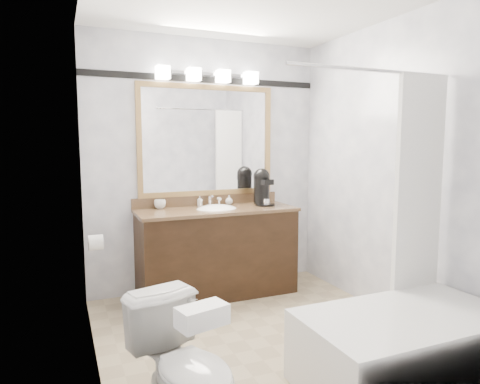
% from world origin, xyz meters
% --- Properties ---
extents(room, '(2.42, 2.62, 2.52)m').
position_xyz_m(room, '(0.00, 0.00, 1.25)').
color(room, tan).
rests_on(room, ground).
extents(vanity, '(1.53, 0.58, 0.97)m').
position_xyz_m(vanity, '(0.00, 1.02, 0.44)').
color(vanity, black).
rests_on(vanity, ground).
extents(mirror, '(1.40, 0.04, 1.10)m').
position_xyz_m(mirror, '(0.00, 1.28, 1.50)').
color(mirror, '#AB834D').
rests_on(mirror, room).
extents(vanity_light_bar, '(1.02, 0.14, 0.12)m').
position_xyz_m(vanity_light_bar, '(0.00, 1.23, 2.13)').
color(vanity_light_bar, silver).
rests_on(vanity_light_bar, room).
extents(accent_stripe, '(2.40, 0.01, 0.06)m').
position_xyz_m(accent_stripe, '(0.00, 1.29, 2.10)').
color(accent_stripe, black).
rests_on(accent_stripe, room).
extents(bathtub, '(1.30, 0.75, 1.96)m').
position_xyz_m(bathtub, '(0.55, -0.90, 0.28)').
color(bathtub, white).
rests_on(bathtub, ground).
extents(tp_roll, '(0.11, 0.12, 0.12)m').
position_xyz_m(tp_roll, '(-1.14, 0.66, 0.70)').
color(tp_roll, white).
rests_on(tp_roll, room).
extents(toilet, '(0.55, 0.76, 0.70)m').
position_xyz_m(toilet, '(-0.84, -0.85, 0.35)').
color(toilet, white).
rests_on(toilet, ground).
extents(tissue_box, '(0.24, 0.17, 0.09)m').
position_xyz_m(tissue_box, '(-0.84, -1.12, 0.74)').
color(tissue_box, white).
rests_on(tissue_box, toilet).
extents(coffee_maker, '(0.19, 0.24, 0.37)m').
position_xyz_m(coffee_maker, '(0.50, 1.06, 1.04)').
color(coffee_maker, black).
rests_on(coffee_maker, vanity).
extents(cup_left, '(0.15, 0.15, 0.09)m').
position_xyz_m(cup_left, '(-0.50, 1.22, 0.89)').
color(cup_left, white).
rests_on(cup_left, vanity).
extents(soap_bottle_a, '(0.05, 0.05, 0.10)m').
position_xyz_m(soap_bottle_a, '(-0.10, 1.23, 0.90)').
color(soap_bottle_a, white).
rests_on(soap_bottle_a, vanity).
extents(soap_bottle_b, '(0.09, 0.09, 0.09)m').
position_xyz_m(soap_bottle_b, '(0.21, 1.23, 0.90)').
color(soap_bottle_b, white).
rests_on(soap_bottle_b, vanity).
extents(soap_bar, '(0.08, 0.06, 0.02)m').
position_xyz_m(soap_bar, '(-0.02, 1.13, 0.86)').
color(soap_bar, beige).
rests_on(soap_bar, vanity).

